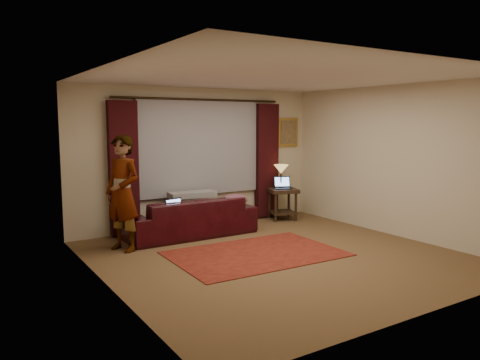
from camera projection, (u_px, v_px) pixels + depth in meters
name	position (u px, v px, depth m)	size (l,w,h in m)	color
floor	(278.00, 256.00, 6.91)	(5.00, 5.00, 0.01)	brown
ceiling	(279.00, 77.00, 6.59)	(5.00, 5.00, 0.02)	silver
wall_back	(199.00, 157.00, 8.84)	(5.00, 0.02, 2.60)	beige
wall_front	(430.00, 190.00, 4.65)	(5.00, 0.02, 2.60)	beige
wall_left	(106.00, 180.00, 5.42)	(0.02, 5.00, 2.60)	beige
wall_right	(394.00, 161.00, 8.07)	(0.02, 5.00, 2.60)	beige
sheer_curtain	(200.00, 147.00, 8.77)	(2.50, 0.05, 1.80)	#919198
drape_left	(124.00, 168.00, 7.97)	(0.50, 0.14, 2.30)	black
drape_right	(267.00, 161.00, 9.56)	(0.50, 0.14, 2.30)	black
curtain_rod	(201.00, 99.00, 8.62)	(0.04, 0.04, 3.40)	black
picture_frame	(288.00, 132.00, 9.88)	(0.50, 0.04, 0.60)	gold
sofa	(190.00, 210.00, 8.10)	(2.27, 0.98, 0.92)	black
throw_blanket	(192.00, 181.00, 8.37)	(0.85, 0.34, 0.10)	gray
clothing_pile	(234.00, 201.00, 8.36)	(0.52, 0.40, 0.22)	#754453
laptop_sofa	(178.00, 207.00, 7.75)	(0.32, 0.35, 0.23)	black
area_rug	(256.00, 254.00, 7.01)	(2.50, 1.67, 0.01)	maroon
end_table	(282.00, 204.00, 9.46)	(0.55, 0.55, 0.63)	black
tiffany_lamp	(281.00, 176.00, 9.47)	(0.30, 0.30, 0.48)	olive
laptop_table	(283.00, 183.00, 9.37)	(0.33, 0.36, 0.24)	black
person	(123.00, 193.00, 7.11)	(0.52, 0.52, 1.78)	gray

